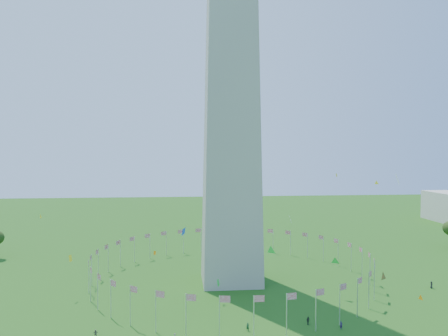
# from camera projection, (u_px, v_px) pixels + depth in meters

# --- Properties ---
(flag_ring) EXTENTS (80.24, 80.24, 9.00)m
(flag_ring) POSITION_uv_depth(u_px,v_px,m) (231.00, 266.00, 128.14)
(flag_ring) COLOR silver
(flag_ring) RESTS_ON ground
(kites_aloft) EXTENTS (111.36, 61.74, 30.30)m
(kites_aloft) POSITION_uv_depth(u_px,v_px,m) (286.00, 245.00, 102.44)
(kites_aloft) COLOR green
(kites_aloft) RESTS_ON ground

